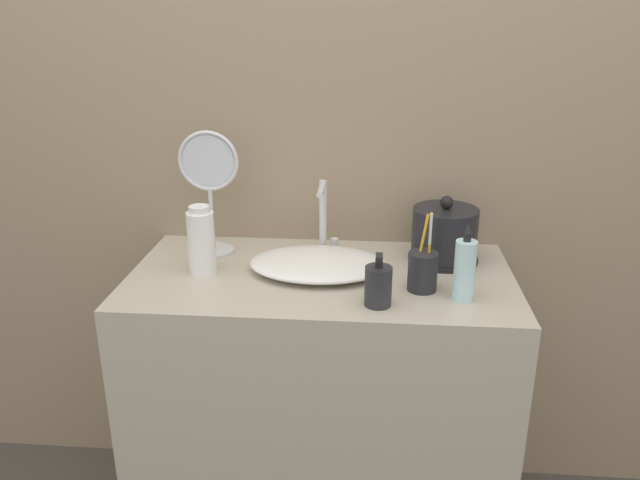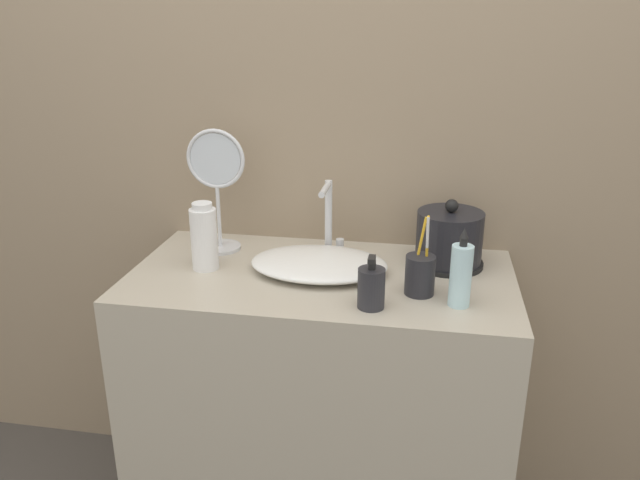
{
  "view_description": "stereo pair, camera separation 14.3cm",
  "coord_description": "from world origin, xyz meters",
  "px_view_note": "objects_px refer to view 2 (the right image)",
  "views": [
    {
      "loc": [
        0.13,
        -1.3,
        1.54
      ],
      "look_at": [
        -0.0,
        0.27,
        0.96
      ],
      "focal_mm": 35.0,
      "sensor_mm": 36.0,
      "label": 1
    },
    {
      "loc": [
        0.27,
        -1.28,
        1.54
      ],
      "look_at": [
        -0.0,
        0.27,
        0.96
      ],
      "focal_mm": 35.0,
      "sensor_mm": 36.0,
      "label": 2
    }
  ],
  "objects_px": {
    "toothbrush_cup": "(420,274)",
    "mouthwash_bottle": "(461,274)",
    "shampoo_bottle": "(204,237)",
    "faucet": "(329,214)",
    "vanity_mirror": "(217,183)",
    "electric_kettle": "(449,241)",
    "lotion_bottle": "(371,287)"
  },
  "relations": [
    {
      "from": "toothbrush_cup",
      "to": "mouthwash_bottle",
      "type": "xyz_separation_m",
      "value": [
        0.1,
        -0.05,
        0.03
      ]
    },
    {
      "from": "faucet",
      "to": "vanity_mirror",
      "type": "relative_size",
      "value": 0.6
    },
    {
      "from": "vanity_mirror",
      "to": "lotion_bottle",
      "type": "bearing_deg",
      "value": -33.03
    },
    {
      "from": "shampoo_bottle",
      "to": "vanity_mirror",
      "type": "bearing_deg",
      "value": 93.16
    },
    {
      "from": "vanity_mirror",
      "to": "electric_kettle",
      "type": "bearing_deg",
      "value": -0.8
    },
    {
      "from": "shampoo_bottle",
      "to": "faucet",
      "type": "bearing_deg",
      "value": 29.01
    },
    {
      "from": "lotion_bottle",
      "to": "mouthwash_bottle",
      "type": "xyz_separation_m",
      "value": [
        0.21,
        0.05,
        0.03
      ]
    },
    {
      "from": "faucet",
      "to": "lotion_bottle",
      "type": "xyz_separation_m",
      "value": [
        0.16,
        -0.34,
        -0.07
      ]
    },
    {
      "from": "vanity_mirror",
      "to": "mouthwash_bottle",
      "type": "bearing_deg",
      "value": -21.03
    },
    {
      "from": "lotion_bottle",
      "to": "mouthwash_bottle",
      "type": "bearing_deg",
      "value": 12.95
    },
    {
      "from": "vanity_mirror",
      "to": "faucet",
      "type": "bearing_deg",
      "value": 4.43
    },
    {
      "from": "faucet",
      "to": "mouthwash_bottle",
      "type": "distance_m",
      "value": 0.48
    },
    {
      "from": "electric_kettle",
      "to": "vanity_mirror",
      "type": "height_order",
      "value": "vanity_mirror"
    },
    {
      "from": "electric_kettle",
      "to": "toothbrush_cup",
      "type": "bearing_deg",
      "value": -109.6
    },
    {
      "from": "mouthwash_bottle",
      "to": "shampoo_bottle",
      "type": "bearing_deg",
      "value": 170.45
    },
    {
      "from": "faucet",
      "to": "lotion_bottle",
      "type": "distance_m",
      "value": 0.38
    },
    {
      "from": "electric_kettle",
      "to": "vanity_mirror",
      "type": "xyz_separation_m",
      "value": [
        -0.68,
        0.01,
        0.13
      ]
    },
    {
      "from": "shampoo_bottle",
      "to": "mouthwash_bottle",
      "type": "height_order",
      "value": "mouthwash_bottle"
    },
    {
      "from": "mouthwash_bottle",
      "to": "vanity_mirror",
      "type": "relative_size",
      "value": 0.55
    },
    {
      "from": "faucet",
      "to": "shampoo_bottle",
      "type": "height_order",
      "value": "faucet"
    },
    {
      "from": "shampoo_bottle",
      "to": "mouthwash_bottle",
      "type": "distance_m",
      "value": 0.7
    },
    {
      "from": "faucet",
      "to": "electric_kettle",
      "type": "relative_size",
      "value": 1.09
    },
    {
      "from": "toothbrush_cup",
      "to": "vanity_mirror",
      "type": "bearing_deg",
      "value": 160.08
    },
    {
      "from": "electric_kettle",
      "to": "toothbrush_cup",
      "type": "xyz_separation_m",
      "value": [
        -0.07,
        -0.21,
        -0.02
      ]
    },
    {
      "from": "shampoo_bottle",
      "to": "mouthwash_bottle",
      "type": "relative_size",
      "value": 0.96
    },
    {
      "from": "lotion_bottle",
      "to": "mouthwash_bottle",
      "type": "distance_m",
      "value": 0.22
    },
    {
      "from": "shampoo_bottle",
      "to": "vanity_mirror",
      "type": "height_order",
      "value": "vanity_mirror"
    },
    {
      "from": "vanity_mirror",
      "to": "shampoo_bottle",
      "type": "bearing_deg",
      "value": -86.84
    },
    {
      "from": "electric_kettle",
      "to": "faucet",
      "type": "bearing_deg",
      "value": 174.23
    },
    {
      "from": "faucet",
      "to": "vanity_mirror",
      "type": "height_order",
      "value": "vanity_mirror"
    },
    {
      "from": "electric_kettle",
      "to": "lotion_bottle",
      "type": "bearing_deg",
      "value": -121.47
    },
    {
      "from": "toothbrush_cup",
      "to": "shampoo_bottle",
      "type": "relative_size",
      "value": 1.12
    }
  ]
}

